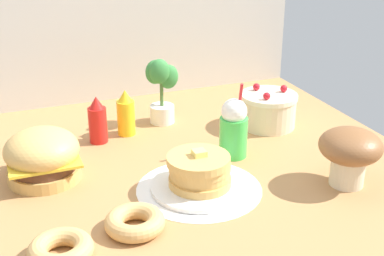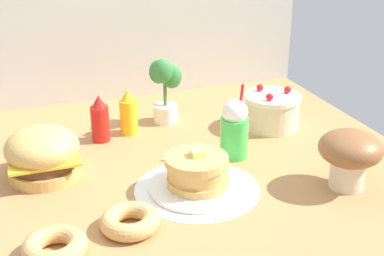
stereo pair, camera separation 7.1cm
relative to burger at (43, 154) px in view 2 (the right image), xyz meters
The scene contains 13 objects.
ground_plane 0.55m from the burger, 19.74° to the right, with size 2.10×2.04×0.02m, color #B27F4C.
back_wall 1.06m from the burger, 58.48° to the left, with size 2.10×0.04×1.04m.
doily_mat 0.64m from the burger, 29.24° to the right, with size 0.49×0.49×0.00m, color white.
burger is the anchor object (origin of this frame).
pancake_stack 0.63m from the burger, 29.09° to the right, with size 0.38×0.38×0.16m.
layer_cake 1.12m from the burger, ahead, with size 0.28×0.28×0.20m.
ketchup_bottle 0.39m from the burger, 44.38° to the left, with size 0.08×0.08×0.22m.
mustard_bottle 0.53m from the burger, 36.45° to the left, with size 0.08×0.08×0.22m.
cream_soda_cup 0.80m from the burger, ahead, with size 0.12×0.12×0.33m.
donut_pink_glaze 0.56m from the burger, 91.96° to the right, with size 0.21×0.21×0.06m.
donut_chocolate 0.55m from the burger, 63.74° to the right, with size 0.21×0.21×0.06m.
potted_plant 0.75m from the burger, 31.98° to the left, with size 0.16×0.13×0.34m.
mushroom_stool 1.21m from the burger, 23.54° to the right, with size 0.25×0.25×0.23m.
Camera 2 is at (-0.59, -1.83, 1.04)m, focal length 50.01 mm.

